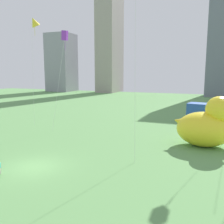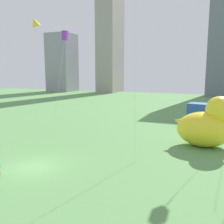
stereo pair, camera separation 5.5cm
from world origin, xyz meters
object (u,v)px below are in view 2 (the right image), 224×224
giant_inflatable_duck (207,125)px  box_truck (212,114)px  kite_yellow (35,22)px  kite_purple (65,36)px

giant_inflatable_duck → box_truck: 10.86m
giant_inflatable_duck → kite_yellow: bearing=174.4°
box_truck → kite_yellow: 26.33m
giant_inflatable_duck → kite_yellow: size_ratio=0.42×
kite_purple → kite_yellow: bearing=166.3°
box_truck → kite_yellow: size_ratio=0.48×
giant_inflatable_duck → kite_yellow: kite_yellow is taller
box_truck → giant_inflatable_duck: bearing=-91.9°
kite_purple → kite_yellow: size_ratio=0.84×
giant_inflatable_duck → box_truck: bearing=88.1°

